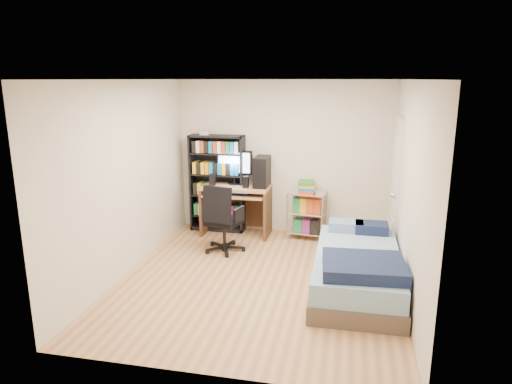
% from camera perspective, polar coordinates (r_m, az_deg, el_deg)
% --- Properties ---
extents(room, '(3.58, 4.08, 2.58)m').
position_cam_1_polar(room, '(5.56, 0.49, 0.89)').
color(room, tan).
rests_on(room, ground).
extents(media_shelf, '(0.91, 0.30, 1.68)m').
position_cam_1_polar(media_shelf, '(7.65, -4.85, 1.24)').
color(media_shelf, black).
rests_on(media_shelf, room).
extents(computer_desk, '(1.09, 0.63, 1.38)m').
position_cam_1_polar(computer_desk, '(7.46, -1.57, 0.28)').
color(computer_desk, tan).
rests_on(computer_desk, room).
extents(office_chair, '(0.74, 0.74, 1.03)m').
position_cam_1_polar(office_chair, '(6.78, -4.16, -4.81)').
color(office_chair, black).
rests_on(office_chair, room).
extents(wire_cart, '(0.63, 0.49, 0.93)m').
position_cam_1_polar(wire_cart, '(7.32, 6.46, -1.15)').
color(wire_cart, silver).
rests_on(wire_cart, room).
extents(bed, '(1.04, 2.08, 0.59)m').
position_cam_1_polar(bed, '(5.77, 12.57, -9.31)').
color(bed, brown).
rests_on(bed, room).
extents(door, '(0.12, 0.80, 2.00)m').
position_cam_1_polar(door, '(6.86, 17.04, 0.65)').
color(door, silver).
rests_on(door, room).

